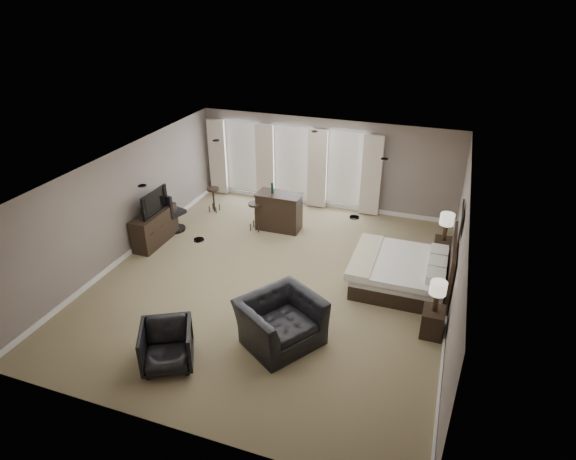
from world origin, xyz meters
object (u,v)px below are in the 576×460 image
(nightstand_near, at_px, (432,322))
(dresser, at_px, (155,227))
(lamp_near, at_px, (437,297))
(bar_stool_right, at_px, (256,216))
(tv, at_px, (152,210))
(desk_chair, at_px, (173,211))
(armchair_far, at_px, (167,344))
(lamp_far, at_px, (446,227))
(bar_stool_left, at_px, (214,200))
(bed, at_px, (397,259))
(nightstand_far, at_px, (442,249))
(armchair_near, at_px, (281,315))
(bar_counter, at_px, (279,211))

(nightstand_near, bearing_deg, dresser, 168.78)
(lamp_near, bearing_deg, bar_stool_right, 149.18)
(tv, relative_size, desk_chair, 0.93)
(dresser, height_order, armchair_far, armchair_far)
(lamp_far, height_order, dresser, lamp_far)
(armchair_far, xyz_separation_m, bar_stool_left, (-2.12, 5.87, -0.08))
(bed, bearing_deg, desk_chair, 173.57)
(nightstand_far, relative_size, armchair_near, 0.39)
(nightstand_far, bearing_deg, lamp_far, 0.00)
(nightstand_near, relative_size, tv, 0.52)
(bar_counter, height_order, bar_stool_left, bar_counter)
(lamp_near, height_order, bar_counter, lamp_near)
(dresser, xyz_separation_m, desk_chair, (0.09, 0.75, 0.13))
(tv, relative_size, armchair_near, 0.75)
(dresser, bearing_deg, bed, 0.74)
(bar_stool_left, bearing_deg, armchair_far, -70.19)
(dresser, height_order, bar_stool_left, dresser)
(bar_stool_left, bearing_deg, nightstand_near, -28.94)
(bed, distance_m, bar_stool_right, 4.14)
(lamp_far, xyz_separation_m, desk_chair, (-6.83, -0.78, -0.32))
(bar_stool_right, xyz_separation_m, desk_chair, (-2.05, -0.73, 0.16))
(bed, distance_m, bar_counter, 3.72)
(desk_chair, bearing_deg, bar_counter, -144.49)
(bed, height_order, armchair_near, bed)
(lamp_near, bearing_deg, nightstand_far, 90.00)
(nightstand_far, distance_m, lamp_far, 0.60)
(bar_stool_right, bearing_deg, tv, -145.31)
(armchair_far, distance_m, desk_chair, 5.16)
(bed, relative_size, tv, 1.97)
(armchair_far, bearing_deg, nightstand_far, 22.84)
(bar_counter, height_order, bar_stool_right, bar_counter)
(bar_stool_left, bearing_deg, desk_chair, -108.39)
(dresser, relative_size, tv, 1.41)
(armchair_near, xyz_separation_m, desk_chair, (-4.21, 3.25, -0.05))
(nightstand_near, height_order, armchair_near, armchair_near)
(armchair_far, relative_size, bar_stool_right, 1.12)
(lamp_near, relative_size, bar_stool_right, 0.80)
(lamp_far, xyz_separation_m, bar_stool_right, (-4.78, -0.05, -0.48))
(tv, bearing_deg, bar_stool_left, -14.41)
(tv, bearing_deg, nightstand_near, -101.22)
(nightstand_far, height_order, dresser, dresser)
(armchair_far, relative_size, desk_chair, 0.79)
(dresser, distance_m, desk_chair, 0.76)
(tv, xyz_separation_m, armchair_far, (2.67, -3.72, -0.47))
(nightstand_far, xyz_separation_m, lamp_near, (0.00, -2.90, 0.59))
(lamp_far, xyz_separation_m, bar_stool_left, (-6.37, 0.62, -0.51))
(armchair_far, bearing_deg, nightstand_near, 0.79)
(bed, relative_size, lamp_far, 3.00)
(bed, bearing_deg, tv, -179.26)
(nightstand_near, height_order, lamp_near, lamp_near)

